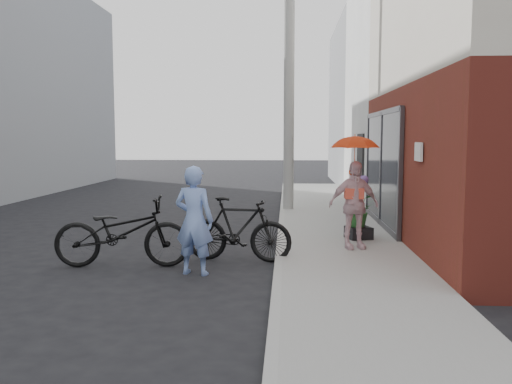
# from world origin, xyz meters

# --- Properties ---
(ground) EXTENTS (80.00, 80.00, 0.00)m
(ground) POSITION_xyz_m (0.00, 0.00, 0.00)
(ground) COLOR black
(ground) RESTS_ON ground
(sidewalk) EXTENTS (2.20, 24.00, 0.12)m
(sidewalk) POSITION_xyz_m (2.10, 2.00, 0.06)
(sidewalk) COLOR gray
(sidewalk) RESTS_ON ground
(curb) EXTENTS (0.12, 24.00, 0.12)m
(curb) POSITION_xyz_m (0.94, 2.00, 0.06)
(curb) COLOR #9E9E99
(curb) RESTS_ON ground
(plaster_building) EXTENTS (8.00, 6.00, 7.00)m
(plaster_building) POSITION_xyz_m (7.20, 9.00, 3.50)
(plaster_building) COLOR white
(plaster_building) RESTS_ON ground
(east_building_far) EXTENTS (8.00, 8.00, 7.00)m
(east_building_far) POSITION_xyz_m (7.20, 16.00, 3.50)
(east_building_far) COLOR gray
(east_building_far) RESTS_ON ground
(utility_pole) EXTENTS (0.28, 0.28, 7.00)m
(utility_pole) POSITION_xyz_m (1.10, 6.00, 3.50)
(utility_pole) COLOR #9E9E99
(utility_pole) RESTS_ON ground
(officer) EXTENTS (0.67, 0.52, 1.64)m
(officer) POSITION_xyz_m (-0.31, -0.69, 0.82)
(officer) COLOR #7E9DE1
(officer) RESTS_ON ground
(bike_left) EXTENTS (2.19, 0.93, 1.12)m
(bike_left) POSITION_xyz_m (-1.53, -0.29, 0.56)
(bike_left) COLOR black
(bike_left) RESTS_ON ground
(bike_right) EXTENTS (1.83, 0.74, 1.07)m
(bike_right) POSITION_xyz_m (0.27, 0.20, 0.53)
(bike_right) COLOR black
(bike_right) RESTS_ON ground
(kimono_woman) EXTENTS (0.96, 0.58, 1.53)m
(kimono_woman) POSITION_xyz_m (2.22, 0.80, 0.88)
(kimono_woman) COLOR silver
(kimono_woman) RESTS_ON sidewalk
(parasol) EXTENTS (0.81, 0.81, 0.71)m
(parasol) POSITION_xyz_m (2.22, 0.80, 2.00)
(parasol) COLOR #EC4B1B
(parasol) RESTS_ON kimono_woman
(planter) EXTENTS (0.53, 0.53, 0.22)m
(planter) POSITION_xyz_m (2.44, 1.73, 0.23)
(planter) COLOR black
(planter) RESTS_ON sidewalk
(potted_plant) EXTENTS (0.59, 0.51, 0.65)m
(potted_plant) POSITION_xyz_m (2.44, 1.73, 0.67)
(potted_plant) COLOR #255E27
(potted_plant) RESTS_ON planter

